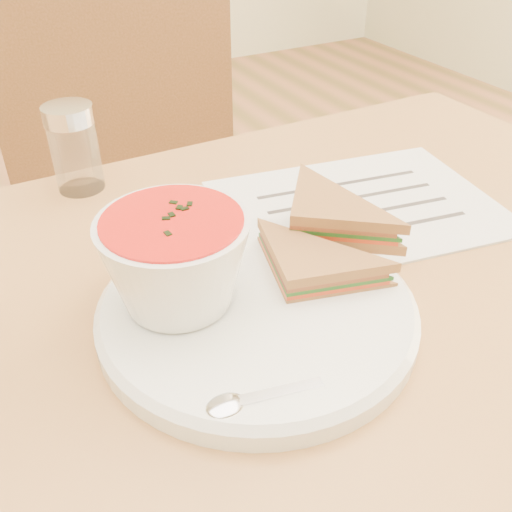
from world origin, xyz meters
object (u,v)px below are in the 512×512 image
condiment_shaker (75,149)px  chair_far (127,241)px  plate (257,311)px  soup_bowl (176,266)px

condiment_shaker → chair_far: bearing=66.8°
chair_far → plate: bearing=105.5°
plate → condiment_shaker: 0.32m
chair_far → condiment_shaker: bearing=85.6°
plate → soup_bowl: soup_bowl is taller
chair_far → plate: chair_far is taller
plate → soup_bowl: 0.08m
plate → soup_bowl: (-0.06, 0.03, 0.05)m
soup_bowl → condiment_shaker: size_ratio=1.19×
plate → condiment_shaker: (-0.07, 0.31, 0.04)m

